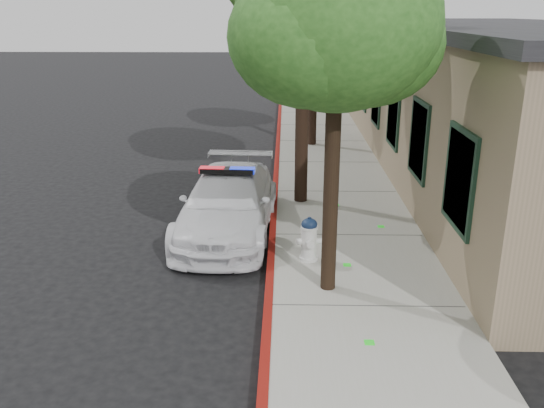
{
  "coord_description": "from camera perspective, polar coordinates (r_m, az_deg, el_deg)",
  "views": [
    {
      "loc": [
        0.31,
        -7.98,
        4.56
      ],
      "look_at": [
        0.05,
        2.81,
        0.88
      ],
      "focal_mm": 37.44,
      "sensor_mm": 36.0,
      "label": 1
    }
  ],
  "objects": [
    {
      "name": "ground",
      "position": [
        9.2,
        -0.76,
        -10.89
      ],
      "size": [
        120.0,
        120.0,
        0.0
      ],
      "primitive_type": "plane",
      "color": "black",
      "rests_on": "ground"
    },
    {
      "name": "police_car",
      "position": [
        12.13,
        -4.44,
        0.09
      ],
      "size": [
        2.11,
        4.7,
        1.46
      ],
      "rotation": [
        0.0,
        0.0,
        -0.05
      ],
      "color": "white",
      "rests_on": "ground"
    },
    {
      "name": "street_tree_far",
      "position": [
        19.45,
        4.49,
        19.52
      ],
      "size": [
        3.43,
        3.28,
        6.19
      ],
      "rotation": [
        0.0,
        0.0,
        0.03
      ],
      "color": "black",
      "rests_on": "sidewalk"
    },
    {
      "name": "fire_hydrant",
      "position": [
        10.51,
        3.74,
        -3.51
      ],
      "size": [
        0.48,
        0.42,
        0.84
      ],
      "rotation": [
        0.0,
        0.0,
        0.1
      ],
      "color": "silver",
      "rests_on": "sidewalk"
    },
    {
      "name": "clapboard_building",
      "position": [
        18.31,
        22.09,
        9.85
      ],
      "size": [
        7.3,
        20.89,
        4.24
      ],
      "color": "#8B765B",
      "rests_on": "ground"
    },
    {
      "name": "street_tree_near",
      "position": [
        8.63,
        6.59,
        16.82
      ],
      "size": [
        3.21,
        3.02,
        5.53
      ],
      "rotation": [
        0.0,
        0.0,
        -0.09
      ],
      "color": "black",
      "rests_on": "sidewalk"
    },
    {
      "name": "sidewalk",
      "position": [
        11.93,
        7.48,
        -3.41
      ],
      "size": [
        3.2,
        60.0,
        0.15
      ],
      "primitive_type": "cube",
      "color": "#99978B",
      "rests_on": "ground"
    },
    {
      "name": "red_curb",
      "position": [
        11.86,
        0.05,
        -3.35
      ],
      "size": [
        0.14,
        60.0,
        0.16
      ],
      "primitive_type": "cube",
      "color": "maroon",
      "rests_on": "ground"
    }
  ]
}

